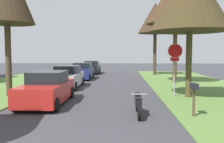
% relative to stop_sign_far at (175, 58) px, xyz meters
% --- Properties ---
extents(stop_sign_far, '(0.81, 0.44, 2.96)m').
position_rel_stop_sign_far_xyz_m(stop_sign_far, '(0.00, 0.00, 0.00)').
color(stop_sign_far, '#9EA0A5').
rests_on(stop_sign_far, grass_verge_right).
extents(street_tree_right_mid_b, '(4.77, 4.77, 8.86)m').
position_rel_stop_sign_far_xyz_m(street_tree_right_mid_b, '(1.40, 6.65, 4.70)').
color(street_tree_right_mid_b, brown).
rests_on(street_tree_right_mid_b, grass_verge_right).
extents(street_tree_right_far, '(3.90, 3.90, 8.20)m').
position_rel_stop_sign_far_xyz_m(street_tree_right_far, '(0.72, 14.31, 4.29)').
color(street_tree_right_far, '#473628').
rests_on(street_tree_right_far, grass_verge_right).
extents(parked_sedan_red, '(2.00, 4.43, 1.57)m').
position_rel_stop_sign_far_xyz_m(parked_sedan_red, '(-6.61, -2.19, -1.46)').
color(parked_sedan_red, red).
rests_on(parked_sedan_red, ground).
extents(parked_sedan_silver, '(2.00, 4.43, 1.57)m').
position_rel_stop_sign_far_xyz_m(parked_sedan_silver, '(-6.98, 3.65, -1.46)').
color(parked_sedan_silver, '#BCBCC1').
rests_on(parked_sedan_silver, ground).
extents(parked_sedan_navy, '(2.00, 4.43, 1.57)m').
position_rel_stop_sign_far_xyz_m(parked_sedan_navy, '(-6.88, 9.64, -1.46)').
color(parked_sedan_navy, navy).
rests_on(parked_sedan_navy, ground).
extents(parked_sedan_black, '(2.00, 4.43, 1.57)m').
position_rel_stop_sign_far_xyz_m(parked_sedan_black, '(-6.82, 16.13, -1.46)').
color(parked_sedan_black, black).
rests_on(parked_sedan_black, ground).
extents(parked_motorcycle, '(0.60, 2.05, 0.97)m').
position_rel_stop_sign_far_xyz_m(parked_motorcycle, '(-2.31, -4.29, -1.70)').
color(parked_motorcycle, black).
rests_on(parked_motorcycle, ground).
extents(curbside_mailbox, '(0.22, 0.44, 1.27)m').
position_rel_stop_sign_far_xyz_m(curbside_mailbox, '(-0.20, -4.53, -1.13)').
color(curbside_mailbox, brown).
rests_on(curbside_mailbox, grass_verge_right).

